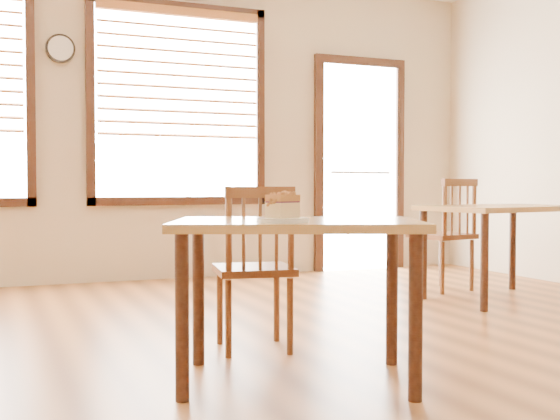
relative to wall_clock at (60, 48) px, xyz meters
name	(u,v)px	position (x,y,z in m)	size (l,w,h in m)	color
ground	(342,393)	(0.80, -3.96, -2.15)	(8.00, 8.00, 0.00)	#A0612E
window_right	(179,93)	(1.10, 0.01, -0.34)	(1.76, 0.10, 1.96)	white
entry_door	(360,159)	(3.10, 0.02, -0.95)	(1.08, 0.06, 2.29)	white
wall_clock	(60,48)	(0.00, 0.00, 0.00)	(0.26, 0.05, 0.26)	black
cafe_table_main	(297,243)	(0.69, -3.71, -1.51)	(1.32, 1.12, 0.75)	#A1763E
cafe_chair_main	(255,267)	(0.72, -3.07, -1.69)	(0.48, 0.48, 0.91)	brown
cafe_table_second	(500,218)	(3.14, -2.19, -1.50)	(1.27, 0.94, 0.75)	#A1763E
cafe_chair_second	(446,234)	(3.02, -1.64, -1.66)	(0.51, 0.51, 0.98)	brown
plate	(283,220)	(0.56, -3.86, -1.39)	(0.23, 0.23, 0.02)	white
cake_slice	(282,205)	(0.56, -3.86, -1.32)	(0.16, 0.13, 0.12)	tan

